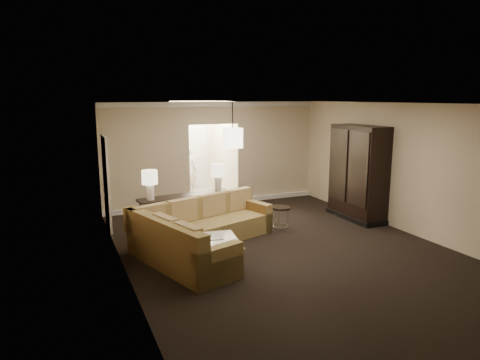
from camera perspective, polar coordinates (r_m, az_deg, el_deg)
name	(u,v)px	position (r m, az deg, el deg)	size (l,w,h in m)	color
ground	(286,251)	(8.41, 6.22, -9.38)	(8.00, 8.00, 0.00)	black
wall_back	(214,154)	(11.62, -3.45, 3.48)	(6.00, 0.04, 2.80)	beige
wall_left	(124,194)	(7.06, -15.23, -1.82)	(0.04, 8.00, 2.80)	beige
wall_right	(410,169)	(9.86, 21.74, 1.36)	(0.04, 8.00, 2.80)	beige
ceiling	(290,104)	(7.89, 6.64, 10.07)	(6.00, 8.00, 0.02)	white
crown_molding	(214,104)	(11.48, -3.44, 10.04)	(6.00, 0.10, 0.12)	white
baseboard	(215,202)	(11.83, -3.29, -3.00)	(6.00, 0.10, 0.12)	white
side_door	(106,183)	(9.85, -17.38, -0.44)	(0.05, 0.90, 2.10)	silver
foyer	(199,152)	(12.89, -5.50, 3.74)	(1.44, 2.02, 2.80)	beige
sectional_sofa	(200,232)	(8.32, -5.34, -6.96)	(3.17, 3.11, 0.90)	brown
coffee_table	(208,252)	(7.69, -4.25, -9.57)	(1.23, 1.23, 0.45)	silver
console_table	(186,210)	(9.50, -7.17, -3.93)	(2.15, 0.81, 0.81)	black
armoire	(358,175)	(10.66, 15.47, 0.70)	(0.67, 1.57, 2.27)	black
drink_table	(281,214)	(9.53, 5.46, -4.47)	(0.43, 0.43, 0.53)	black
table_lamp_left	(150,180)	(9.03, -11.94, -0.03)	(0.33, 0.33, 0.62)	white
table_lamp_right	(218,173)	(9.71, -2.95, 0.96)	(0.33, 0.33, 0.62)	white
pendant_light	(233,138)	(10.36, -0.99, 5.65)	(0.38, 0.38, 1.09)	black
person	(188,168)	(13.13, -6.94, 1.66)	(0.58, 0.39, 1.61)	beige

